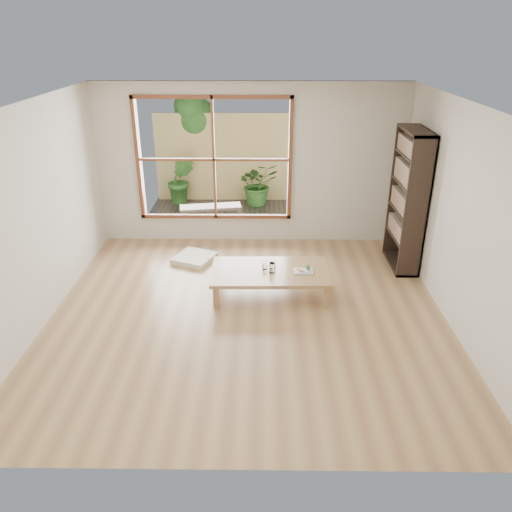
{
  "coord_description": "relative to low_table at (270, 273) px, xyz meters",
  "views": [
    {
      "loc": [
        0.18,
        -5.51,
        3.36
      ],
      "look_at": [
        0.1,
        0.56,
        0.55
      ],
      "focal_mm": 35.0,
      "sensor_mm": 36.0,
      "label": 1
    }
  ],
  "objects": [
    {
      "name": "glass_mid",
      "position": [
        0.04,
        0.08,
        0.09
      ],
      "size": [
        0.07,
        0.07,
        0.11
      ],
      "primitive_type": "cylinder",
      "color": "silver",
      "rests_on": "low_table"
    },
    {
      "name": "glass_short",
      "position": [
        0.03,
        0.09,
        0.09
      ],
      "size": [
        0.07,
        0.07,
        0.09
      ],
      "primitive_type": "cylinder",
      "color": "silver",
      "rests_on": "low_table"
    },
    {
      "name": "shrub_right",
      "position": [
        -0.2,
        3.69,
        0.16
      ],
      "size": [
        0.94,
        0.87,
        0.87
      ],
      "primitive_type": "imported",
      "rotation": [
        0.0,
        0.0,
        0.28
      ],
      "color": "#306324",
      "rests_on": "deck"
    },
    {
      "name": "food_tray",
      "position": [
        0.46,
        -0.03,
        0.06
      ],
      "size": [
        0.25,
        0.18,
        0.08
      ],
      "rotation": [
        0.0,
        0.0,
        0.01
      ],
      "color": "white",
      "rests_on": "low_table"
    },
    {
      "name": "ground",
      "position": [
        -0.29,
        -0.54,
        -0.31
      ],
      "size": [
        5.0,
        5.0,
        0.0
      ],
      "primitive_type": "plane",
      "color": "tan",
      "rests_on": "ground"
    },
    {
      "name": "deck",
      "position": [
        -0.89,
        3.02,
        -0.31
      ],
      "size": [
        2.8,
        2.0,
        0.05
      ],
      "primitive_type": "cube",
      "color": "#342E25",
      "rests_on": "ground"
    },
    {
      "name": "shrub_left",
      "position": [
        -1.76,
        3.75,
        0.21
      ],
      "size": [
        0.56,
        0.46,
        0.99
      ],
      "primitive_type": "imported",
      "rotation": [
        0.0,
        0.0,
        0.04
      ],
      "color": "#306324",
      "rests_on": "deck"
    },
    {
      "name": "glass_small",
      "position": [
        -0.07,
        0.03,
        0.08
      ],
      "size": [
        0.07,
        0.07,
        0.08
      ],
      "primitive_type": "cylinder",
      "color": "silver",
      "rests_on": "low_table"
    },
    {
      "name": "bookshelf",
      "position": [
        2.02,
        0.94,
        0.73
      ],
      "size": [
        0.33,
        0.93,
        2.06
      ],
      "primitive_type": "cube",
      "color": "#31231B",
      "rests_on": "ground"
    },
    {
      "name": "low_table",
      "position": [
        0.0,
        0.0,
        0.0
      ],
      "size": [
        1.6,
        0.92,
        0.35
      ],
      "rotation": [
        0.0,
        0.0,
        0.02
      ],
      "color": "tan",
      "rests_on": "ground"
    },
    {
      "name": "bamboo_fence",
      "position": [
        -0.89,
        4.02,
        0.59
      ],
      "size": [
        2.8,
        0.06,
        1.8
      ],
      "primitive_type": "cube",
      "color": "tan",
      "rests_on": "ground"
    },
    {
      "name": "floor_cushion",
      "position": [
        -1.17,
        1.03,
        -0.27
      ],
      "size": [
        0.73,
        0.73,
        0.08
      ],
      "primitive_type": "cube",
      "rotation": [
        0.0,
        0.0,
        -0.4
      ],
      "color": "white",
      "rests_on": "ground"
    },
    {
      "name": "garden_tree",
      "position": [
        -1.57,
        4.32,
        1.32
      ],
      "size": [
        1.04,
        0.85,
        2.22
      ],
      "color": "#4C3D2D",
      "rests_on": "ground"
    },
    {
      "name": "garden_bench",
      "position": [
        -1.06,
        2.57,
        0.01
      ],
      "size": [
        1.14,
        0.5,
        0.35
      ],
      "rotation": [
        0.0,
        0.0,
        0.17
      ],
      "color": "#31231B",
      "rests_on": "deck"
    },
    {
      "name": "glass_tall",
      "position": [
        0.02,
        -0.07,
        0.11
      ],
      "size": [
        0.07,
        0.07,
        0.14
      ],
      "primitive_type": "cylinder",
      "color": "silver",
      "rests_on": "low_table"
    }
  ]
}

